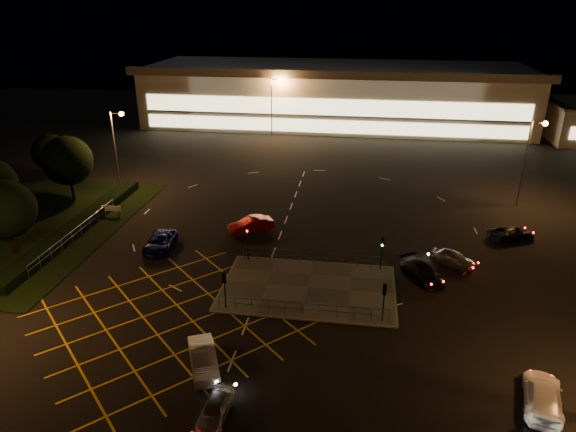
# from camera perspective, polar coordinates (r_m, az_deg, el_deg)

# --- Properties ---
(ground) EXTENTS (180.00, 180.00, 0.00)m
(ground) POSITION_cam_1_polar(r_m,az_deg,el_deg) (45.18, 0.00, -6.56)
(ground) COLOR black
(ground) RESTS_ON ground
(pedestrian_island) EXTENTS (14.00, 9.00, 0.12)m
(pedestrian_island) POSITION_cam_1_polar(r_m,az_deg,el_deg) (43.22, 2.26, -7.97)
(pedestrian_island) COLOR #4C4944
(pedestrian_island) RESTS_ON ground
(grass_verge) EXTENTS (18.00, 30.00, 0.08)m
(grass_verge) POSITION_cam_1_polar(r_m,az_deg,el_deg) (60.41, -26.35, -1.13)
(grass_verge) COLOR black
(grass_verge) RESTS_ON ground
(hedge) EXTENTS (2.00, 26.00, 1.00)m
(hedge) POSITION_cam_1_polar(r_m,az_deg,el_deg) (57.59, -22.32, -1.05)
(hedge) COLOR black
(hedge) RESTS_ON ground
(supermarket) EXTENTS (72.00, 26.50, 10.50)m
(supermarket) POSITION_cam_1_polar(r_m,az_deg,el_deg) (102.41, 5.25, 13.37)
(supermarket) COLOR beige
(supermarket) RESTS_ON ground
(streetlight_nw) EXTENTS (1.78, 0.56, 10.03)m
(streetlight_nw) POSITION_cam_1_polar(r_m,az_deg,el_deg) (65.90, -18.46, 8.02)
(streetlight_nw) COLOR slate
(streetlight_nw) RESTS_ON ground
(streetlight_ne) EXTENTS (1.78, 0.56, 10.03)m
(streetlight_ne) POSITION_cam_1_polar(r_m,az_deg,el_deg) (63.73, 25.36, 6.49)
(streetlight_ne) COLOR slate
(streetlight_ne) RESTS_ON ground
(streetlight_far_left) EXTENTS (1.78, 0.56, 10.03)m
(streetlight_far_left) POSITION_cam_1_polar(r_m,az_deg,el_deg) (89.60, -1.57, 12.89)
(streetlight_far_left) COLOR slate
(streetlight_far_left) RESTS_ON ground
(streetlight_far_right) EXTENTS (1.78, 0.56, 10.03)m
(streetlight_far_right) POSITION_cam_1_polar(r_m,az_deg,el_deg) (93.56, 24.11, 11.38)
(streetlight_far_right) COLOR slate
(streetlight_far_right) RESTS_ON ground
(signal_sw) EXTENTS (0.28, 0.30, 3.15)m
(signal_sw) POSITION_cam_1_polar(r_m,az_deg,el_deg) (39.67, -7.06, -7.34)
(signal_sw) COLOR black
(signal_sw) RESTS_ON pedestrian_island
(signal_se) EXTENTS (0.28, 0.30, 3.15)m
(signal_se) POSITION_cam_1_polar(r_m,az_deg,el_deg) (38.51, 10.65, -8.60)
(signal_se) COLOR black
(signal_se) RESTS_ON pedestrian_island
(signal_nw) EXTENTS (0.28, 0.30, 3.15)m
(signal_nw) POSITION_cam_1_polar(r_m,az_deg,el_deg) (46.50, -4.52, -2.44)
(signal_nw) COLOR black
(signal_nw) RESTS_ON pedestrian_island
(signal_ne) EXTENTS (0.28, 0.30, 3.15)m
(signal_ne) POSITION_cam_1_polar(r_m,az_deg,el_deg) (45.52, 10.41, -3.36)
(signal_ne) COLOR black
(signal_ne) RESTS_ON pedestrian_island
(tree_c) EXTENTS (5.76, 5.76, 7.84)m
(tree_c) POSITION_cam_1_polar(r_m,az_deg,el_deg) (65.09, -23.31, 5.66)
(tree_c) COLOR black
(tree_c) RESTS_ON ground
(tree_d) EXTENTS (4.68, 4.68, 6.37)m
(tree_d) POSITION_cam_1_polar(r_m,az_deg,el_deg) (73.36, -24.89, 6.44)
(tree_d) COLOR black
(tree_d) RESTS_ON ground
(tree_e) EXTENTS (5.40, 5.40, 7.35)m
(tree_e) POSITION_cam_1_polar(r_m,az_deg,el_deg) (53.22, -28.90, 0.65)
(tree_e) COLOR black
(tree_e) RESTS_ON ground
(car_near_silver) EXTENTS (1.68, 3.79, 1.27)m
(car_near_silver) POSITION_cam_1_polar(r_m,az_deg,el_deg) (31.70, -8.10, -20.38)
(car_near_silver) COLOR silver
(car_near_silver) RESTS_ON ground
(car_queue_white) EXTENTS (3.35, 4.86, 1.52)m
(car_queue_white) POSITION_cam_1_polar(r_m,az_deg,el_deg) (34.96, -9.39, -15.38)
(car_queue_white) COLOR #BABABA
(car_queue_white) RESTS_ON ground
(car_left_blue) EXTENTS (3.00, 5.50, 1.46)m
(car_left_blue) POSITION_cam_1_polar(r_m,az_deg,el_deg) (50.81, -14.03, -2.84)
(car_left_blue) COLOR #0D114E
(car_left_blue) RESTS_ON ground
(car_far_dkgrey) EXTENTS (4.09, 5.08, 1.38)m
(car_far_dkgrey) POSITION_cam_1_polar(r_m,az_deg,el_deg) (45.78, 14.68, -5.98)
(car_far_dkgrey) COLOR black
(car_far_dkgrey) RESTS_ON ground
(car_right_silver) EXTENTS (4.34, 3.52, 1.39)m
(car_right_silver) POSITION_cam_1_polar(r_m,az_deg,el_deg) (48.77, 17.84, -4.48)
(car_right_silver) COLOR #B2B6BA
(car_right_silver) RESTS_ON ground
(car_circ_red) EXTENTS (4.80, 4.04, 1.55)m
(car_circ_red) POSITION_cam_1_polar(r_m,az_deg,el_deg) (53.06, -4.14, -0.98)
(car_circ_red) COLOR maroon
(car_circ_red) RESTS_ON ground
(car_east_grey) EXTENTS (5.11, 3.89, 1.29)m
(car_east_grey) POSITION_cam_1_polar(r_m,az_deg,el_deg) (56.05, 23.58, -1.75)
(car_east_grey) COLOR black
(car_east_grey) RESTS_ON ground
(car_approach_white) EXTENTS (3.20, 5.44, 1.48)m
(car_approach_white) POSITION_cam_1_polar(r_m,az_deg,el_deg) (35.35, 26.46, -17.44)
(car_approach_white) COLOR silver
(car_approach_white) RESTS_ON ground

